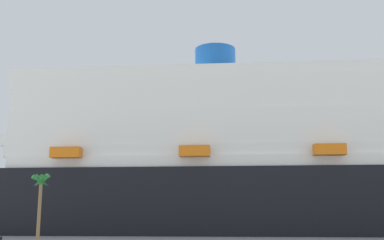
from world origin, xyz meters
TOP-DOWN VIEW (x-y plane):
  - ground_plane at (0.00, 30.00)m, footprint 600.00×600.00m
  - cruise_ship at (22.28, 60.58)m, footprint 236.05×42.23m
  - palm_tree at (-29.28, -4.93)m, footprint 3.07×3.19m

SIDE VIEW (x-z plane):
  - ground_plane at x=0.00m, z-range 0.00..0.00m
  - palm_tree at x=-29.28m, z-range 3.72..15.88m
  - cruise_ship at x=22.28m, z-range -13.57..51.01m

